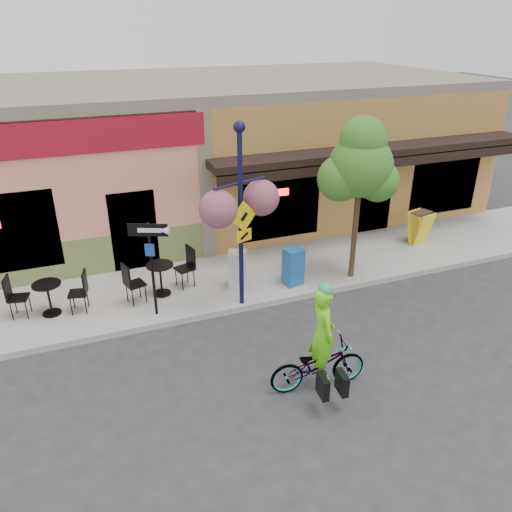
{
  "coord_description": "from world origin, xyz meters",
  "views": [
    {
      "loc": [
        -4.35,
        -8.98,
        6.25
      ],
      "look_at": [
        -0.7,
        0.5,
        1.4
      ],
      "focal_mm": 35.0,
      "sensor_mm": 36.0,
      "label": 1
    }
  ],
  "objects_px": {
    "lamp_post": "(241,219)",
    "building": "(201,148)",
    "cyclist_rider": "(322,345)",
    "newspaper_box_grey": "(238,269)",
    "bicycle": "(318,365)",
    "newspaper_box_blue": "(293,267)",
    "one_way_sign": "(152,270)",
    "street_tree": "(358,200)"
  },
  "relations": [
    {
      "from": "lamp_post",
      "to": "building",
      "type": "bearing_deg",
      "value": 63.32
    },
    {
      "from": "cyclist_rider",
      "to": "lamp_post",
      "type": "relative_size",
      "value": 0.43
    },
    {
      "from": "building",
      "to": "newspaper_box_grey",
      "type": "distance_m",
      "value": 6.32
    },
    {
      "from": "bicycle",
      "to": "newspaper_box_blue",
      "type": "xyz_separation_m",
      "value": [
        1.15,
        3.56,
        0.15
      ]
    },
    {
      "from": "lamp_post",
      "to": "newspaper_box_grey",
      "type": "distance_m",
      "value": 1.84
    },
    {
      "from": "bicycle",
      "to": "one_way_sign",
      "type": "relative_size",
      "value": 0.82
    },
    {
      "from": "cyclist_rider",
      "to": "one_way_sign",
      "type": "relative_size",
      "value": 0.82
    },
    {
      "from": "bicycle",
      "to": "cyclist_rider",
      "type": "xyz_separation_m",
      "value": [
        0.05,
        0.0,
        0.43
      ]
    },
    {
      "from": "cyclist_rider",
      "to": "newspaper_box_grey",
      "type": "xyz_separation_m",
      "value": [
        -0.25,
        3.92,
        -0.29
      ]
    },
    {
      "from": "building",
      "to": "bicycle",
      "type": "distance_m",
      "value": 10.14
    },
    {
      "from": "one_way_sign",
      "to": "street_tree",
      "type": "height_order",
      "value": "street_tree"
    },
    {
      "from": "bicycle",
      "to": "cyclist_rider",
      "type": "bearing_deg",
      "value": -84.54
    },
    {
      "from": "one_way_sign",
      "to": "newspaper_box_grey",
      "type": "distance_m",
      "value": 2.32
    },
    {
      "from": "lamp_post",
      "to": "one_way_sign",
      "type": "bearing_deg",
      "value": 154.64
    },
    {
      "from": "bicycle",
      "to": "newspaper_box_blue",
      "type": "relative_size",
      "value": 1.9
    },
    {
      "from": "newspaper_box_grey",
      "to": "newspaper_box_blue",
      "type": "bearing_deg",
      "value": 6.52
    },
    {
      "from": "newspaper_box_blue",
      "to": "newspaper_box_grey",
      "type": "height_order",
      "value": "newspaper_box_blue"
    },
    {
      "from": "bicycle",
      "to": "lamp_post",
      "type": "bearing_deg",
      "value": 12.34
    },
    {
      "from": "newspaper_box_blue",
      "to": "newspaper_box_grey",
      "type": "distance_m",
      "value": 1.39
    },
    {
      "from": "one_way_sign",
      "to": "lamp_post",
      "type": "bearing_deg",
      "value": 16.08
    },
    {
      "from": "building",
      "to": "cyclist_rider",
      "type": "distance_m",
      "value": 10.07
    },
    {
      "from": "building",
      "to": "lamp_post",
      "type": "relative_size",
      "value": 4.27
    },
    {
      "from": "newspaper_box_blue",
      "to": "one_way_sign",
      "type": "bearing_deg",
      "value": 170.96
    },
    {
      "from": "cyclist_rider",
      "to": "newspaper_box_grey",
      "type": "relative_size",
      "value": 1.92
    },
    {
      "from": "lamp_post",
      "to": "street_tree",
      "type": "relative_size",
      "value": 1.02
    },
    {
      "from": "bicycle",
      "to": "one_way_sign",
      "type": "bearing_deg",
      "value": 40.4
    },
    {
      "from": "building",
      "to": "street_tree",
      "type": "relative_size",
      "value": 4.37
    },
    {
      "from": "bicycle",
      "to": "newspaper_box_blue",
      "type": "height_order",
      "value": "newspaper_box_blue"
    },
    {
      "from": "newspaper_box_blue",
      "to": "street_tree",
      "type": "height_order",
      "value": "street_tree"
    },
    {
      "from": "building",
      "to": "lamp_post",
      "type": "bearing_deg",
      "value": -98.28
    },
    {
      "from": "bicycle",
      "to": "newspaper_box_grey",
      "type": "relative_size",
      "value": 1.92
    },
    {
      "from": "newspaper_box_grey",
      "to": "street_tree",
      "type": "distance_m",
      "value": 3.4
    },
    {
      "from": "building",
      "to": "newspaper_box_grey",
      "type": "relative_size",
      "value": 19.06
    },
    {
      "from": "cyclist_rider",
      "to": "street_tree",
      "type": "relative_size",
      "value": 0.44
    },
    {
      "from": "one_way_sign",
      "to": "bicycle",
      "type": "bearing_deg",
      "value": -32.01
    },
    {
      "from": "building",
      "to": "bicycle",
      "type": "height_order",
      "value": "building"
    },
    {
      "from": "bicycle",
      "to": "newspaper_box_blue",
      "type": "bearing_deg",
      "value": -12.39
    },
    {
      "from": "building",
      "to": "newspaper_box_blue",
      "type": "bearing_deg",
      "value": -85.28
    },
    {
      "from": "building",
      "to": "lamp_post",
      "type": "distance_m",
      "value": 6.91
    },
    {
      "from": "newspaper_box_blue",
      "to": "newspaper_box_grey",
      "type": "relative_size",
      "value": 1.01
    },
    {
      "from": "cyclist_rider",
      "to": "lamp_post",
      "type": "bearing_deg",
      "value": 13.24
    },
    {
      "from": "bicycle",
      "to": "cyclist_rider",
      "type": "relative_size",
      "value": 1.0
    }
  ]
}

